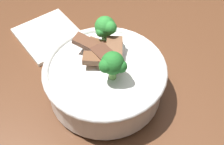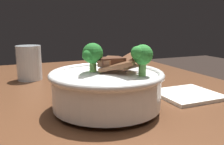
# 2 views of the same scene
# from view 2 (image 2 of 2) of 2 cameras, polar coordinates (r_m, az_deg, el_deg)

# --- Properties ---
(rice_bowl) EXTENTS (0.21, 0.21, 0.13)m
(rice_bowl) POSITION_cam_2_polar(r_m,az_deg,el_deg) (0.46, -1.17, -2.95)
(rice_bowl) COLOR white
(rice_bowl) RESTS_ON dining_table
(drinking_glass) EXTENTS (0.07, 0.07, 0.10)m
(drinking_glass) POSITION_cam_2_polar(r_m,az_deg,el_deg) (0.74, -18.85, 1.72)
(drinking_glass) COLOR white
(drinking_glass) RESTS_ON dining_table
(folded_napkin) EXTENTS (0.12, 0.13, 0.01)m
(folded_napkin) POSITION_cam_2_polar(r_m,az_deg,el_deg) (0.58, 17.31, -4.99)
(folded_napkin) COLOR silver
(folded_napkin) RESTS_ON dining_table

